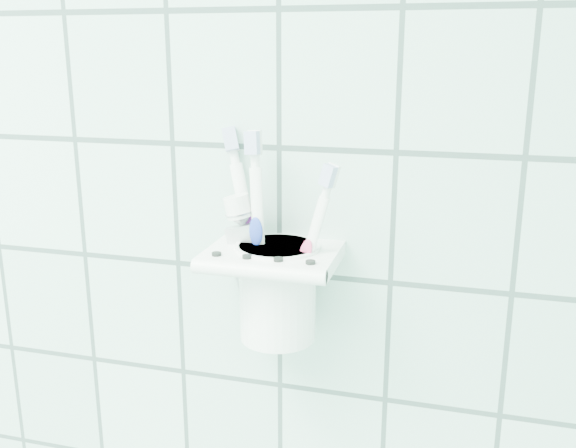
# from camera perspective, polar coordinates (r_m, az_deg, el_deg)

# --- Properties ---
(holder_bracket) EXTENTS (0.14, 0.11, 0.04)m
(holder_bracket) POSITION_cam_1_polar(r_m,az_deg,el_deg) (0.67, -1.31, -2.96)
(holder_bracket) COLOR white
(holder_bracket) RESTS_ON wall_back
(cup) EXTENTS (0.09, 0.09, 0.10)m
(cup) POSITION_cam_1_polar(r_m,az_deg,el_deg) (0.69, -0.92, -5.73)
(cup) COLOR white
(cup) RESTS_ON holder_bracket
(toothbrush_pink) EXTENTS (0.07, 0.06, 0.22)m
(toothbrush_pink) POSITION_cam_1_polar(r_m,az_deg,el_deg) (0.66, -1.83, -0.59)
(toothbrush_pink) COLOR white
(toothbrush_pink) RESTS_ON cup
(toothbrush_blue) EXTENTS (0.02, 0.03, 0.21)m
(toothbrush_blue) POSITION_cam_1_polar(r_m,az_deg,el_deg) (0.66, -2.44, -0.97)
(toothbrush_blue) COLOR white
(toothbrush_blue) RESTS_ON cup
(toothbrush_orange) EXTENTS (0.06, 0.02, 0.19)m
(toothbrush_orange) POSITION_cam_1_polar(r_m,az_deg,el_deg) (0.66, -0.36, -2.11)
(toothbrush_orange) COLOR white
(toothbrush_orange) RESTS_ON cup
(toothpaste_tube) EXTENTS (0.06, 0.04, 0.16)m
(toothpaste_tube) POSITION_cam_1_polar(r_m,az_deg,el_deg) (0.68, -2.05, -2.49)
(toothpaste_tube) COLOR silver
(toothpaste_tube) RESTS_ON cup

